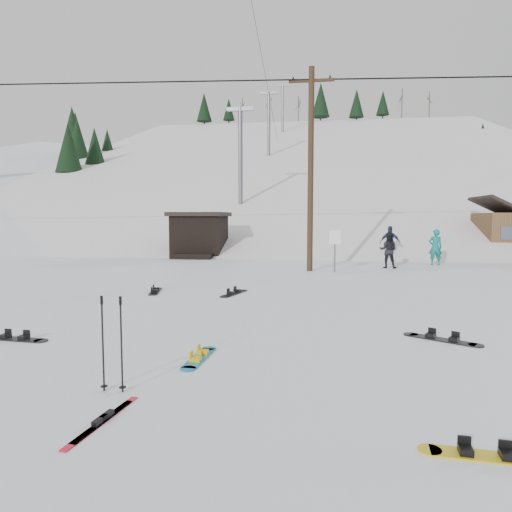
# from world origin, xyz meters

# --- Properties ---
(ground) EXTENTS (200.00, 200.00, 0.00)m
(ground) POSITION_xyz_m (0.00, 0.00, 0.00)
(ground) COLOR white
(ground) RESTS_ON ground
(ski_slope) EXTENTS (60.00, 85.24, 65.97)m
(ski_slope) POSITION_xyz_m (0.00, 55.00, -12.00)
(ski_slope) COLOR white
(ski_slope) RESTS_ON ground
(ridge_left) EXTENTS (47.54, 95.03, 58.38)m
(ridge_left) POSITION_xyz_m (-36.00, 48.00, -11.00)
(ridge_left) COLOR white
(ridge_left) RESTS_ON ground
(treeline_crest) EXTENTS (50.00, 6.00, 10.00)m
(treeline_crest) POSITION_xyz_m (0.00, 86.00, 0.00)
(treeline_crest) COLOR black
(treeline_crest) RESTS_ON ski_slope
(utility_pole) EXTENTS (2.00, 0.26, 9.00)m
(utility_pole) POSITION_xyz_m (2.00, 14.00, 4.68)
(utility_pole) COLOR #3A2819
(utility_pole) RESTS_ON ground
(trail_sign) EXTENTS (0.50, 0.09, 1.85)m
(trail_sign) POSITION_xyz_m (3.10, 13.58, 1.27)
(trail_sign) COLOR #595B60
(trail_sign) RESTS_ON ground
(lift_hut) EXTENTS (3.40, 4.10, 2.75)m
(lift_hut) POSITION_xyz_m (-5.00, 20.94, 1.36)
(lift_hut) COLOR black
(lift_hut) RESTS_ON ground
(lift_tower_near) EXTENTS (2.20, 0.36, 8.00)m
(lift_tower_near) POSITION_xyz_m (-4.00, 30.00, 7.86)
(lift_tower_near) COLOR #595B60
(lift_tower_near) RESTS_ON ski_slope
(lift_tower_mid) EXTENTS (2.20, 0.36, 8.00)m
(lift_tower_mid) POSITION_xyz_m (-4.00, 50.00, 14.36)
(lift_tower_mid) COLOR #595B60
(lift_tower_mid) RESTS_ON ski_slope
(lift_tower_far) EXTENTS (2.20, 0.36, 8.00)m
(lift_tower_far) POSITION_xyz_m (-4.00, 70.00, 20.86)
(lift_tower_far) COLOR #595B60
(lift_tower_far) RESTS_ON ski_slope
(hero_snowboard) EXTENTS (0.32, 1.39, 0.10)m
(hero_snowboard) POSITION_xyz_m (0.44, 0.75, 0.03)
(hero_snowboard) COLOR #1A75AA
(hero_snowboard) RESTS_ON ground
(hero_skis) EXTENTS (0.25, 1.47, 0.08)m
(hero_skis) POSITION_xyz_m (-0.05, -1.76, 0.02)
(hero_skis) COLOR #AC1121
(hero_skis) RESTS_ON ground
(ski_poles) EXTENTS (0.37, 0.10, 1.35)m
(ski_poles) POSITION_xyz_m (-0.36, -0.84, 0.69)
(ski_poles) COLOR black
(ski_poles) RESTS_ON ground
(board_scatter_a) EXTENTS (1.46, 0.37, 0.10)m
(board_scatter_a) POSITION_xyz_m (-3.52, 1.43, 0.03)
(board_scatter_a) COLOR black
(board_scatter_a) RESTS_ON ground
(board_scatter_b) EXTENTS (0.58, 1.51, 0.11)m
(board_scatter_b) POSITION_xyz_m (-2.85, 7.43, 0.03)
(board_scatter_b) COLOR black
(board_scatter_b) RESTS_ON ground
(board_scatter_d) EXTENTS (1.35, 0.95, 0.11)m
(board_scatter_d) POSITION_xyz_m (4.88, 2.57, 0.03)
(board_scatter_d) COLOR black
(board_scatter_d) RESTS_ON ground
(board_scatter_e) EXTENTS (1.31, 0.35, 0.09)m
(board_scatter_e) POSITION_xyz_m (4.17, -1.98, 0.02)
(board_scatter_e) COLOR yellow
(board_scatter_e) RESTS_ON ground
(board_scatter_f) EXTENTS (0.66, 1.55, 0.11)m
(board_scatter_f) POSITION_xyz_m (-0.22, 7.38, 0.03)
(board_scatter_f) COLOR black
(board_scatter_f) RESTS_ON ground
(skier_teal) EXTENTS (0.67, 0.44, 1.82)m
(skier_teal) POSITION_xyz_m (8.26, 17.47, 0.91)
(skier_teal) COLOR #0B7065
(skier_teal) RESTS_ON ground
(skier_dark) EXTENTS (0.99, 0.86, 1.73)m
(skier_dark) POSITION_xyz_m (5.69, 15.71, 0.86)
(skier_dark) COLOR black
(skier_dark) RESTS_ON ground
(skier_navy) EXTENTS (1.22, 0.73, 1.94)m
(skier_navy) POSITION_xyz_m (6.42, 20.17, 0.97)
(skier_navy) COLOR #1B2A44
(skier_navy) RESTS_ON ground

